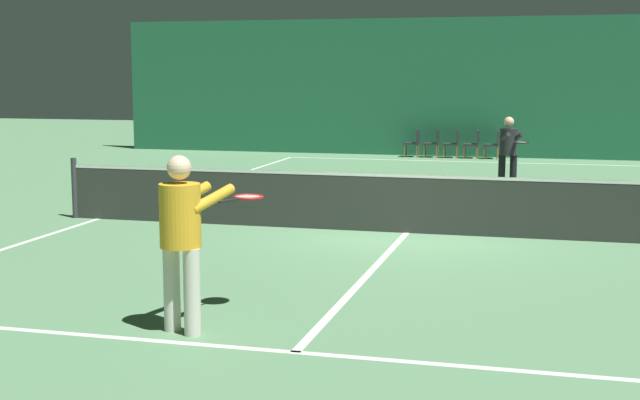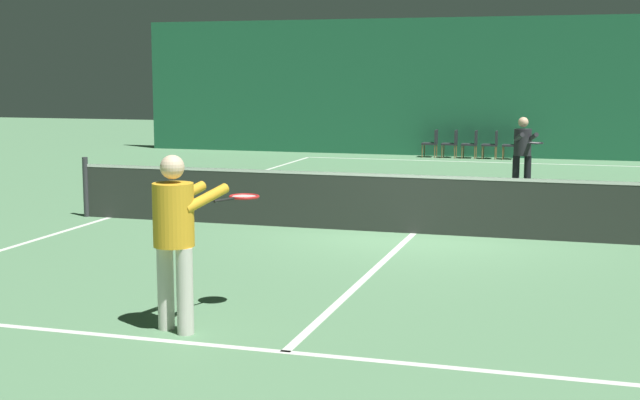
{
  "view_description": "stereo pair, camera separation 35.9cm",
  "coord_description": "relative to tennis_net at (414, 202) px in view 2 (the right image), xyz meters",
  "views": [
    {
      "loc": [
        2.24,
        -14.02,
        2.57
      ],
      "look_at": [
        -0.5,
        -3.58,
        1.02
      ],
      "focal_mm": 50.0,
      "sensor_mm": 36.0,
      "label": 1
    },
    {
      "loc": [
        2.59,
        -13.93,
        2.57
      ],
      "look_at": [
        -0.5,
        -3.58,
        1.02
      ],
      "focal_mm": 50.0,
      "sensor_mm": 36.0,
      "label": 2
    }
  ],
  "objects": [
    {
      "name": "ground_plane",
      "position": [
        0.0,
        0.0,
        -0.51
      ],
      "size": [
        60.0,
        60.0,
        0.0
      ],
      "primitive_type": "plane",
      "color": "#56845B"
    },
    {
      "name": "backdrop_curtain",
      "position": [
        0.0,
        13.52,
        1.6
      ],
      "size": [
        23.0,
        0.12,
        4.22
      ],
      "color": "#1E5B3D",
      "rests_on": "ground"
    },
    {
      "name": "court_line_baseline_far",
      "position": [
        0.0,
        11.9,
        -0.51
      ],
      "size": [
        11.0,
        0.1,
        0.0
      ],
      "color": "silver",
      "rests_on": "ground"
    },
    {
      "name": "court_line_service_far",
      "position": [
        0.0,
        6.4,
        -0.51
      ],
      "size": [
        8.25,
        0.1,
        0.0
      ],
      "color": "silver",
      "rests_on": "ground"
    },
    {
      "name": "court_line_service_near",
      "position": [
        0.0,
        -6.4,
        -0.51
      ],
      "size": [
        8.25,
        0.1,
        0.0
      ],
      "color": "silver",
      "rests_on": "ground"
    },
    {
      "name": "court_line_sideline_left",
      "position": [
        -5.5,
        0.0,
        -0.51
      ],
      "size": [
        0.1,
        23.8,
        0.0
      ],
      "color": "silver",
      "rests_on": "ground"
    },
    {
      "name": "court_line_centre",
      "position": [
        0.0,
        0.0,
        -0.51
      ],
      "size": [
        0.1,
        12.8,
        0.0
      ],
      "color": "silver",
      "rests_on": "ground"
    },
    {
      "name": "tennis_net",
      "position": [
        0.0,
        0.0,
        0.0
      ],
      "size": [
        12.0,
        0.1,
        1.07
      ],
      "color": "#2D332D",
      "rests_on": "ground"
    },
    {
      "name": "player_near",
      "position": [
        -1.24,
        -6.04,
        0.52
      ],
      "size": [
        0.84,
        1.43,
        1.77
      ],
      "rotation": [
        0.0,
        0.0,
        1.2
      ],
      "color": "beige",
      "rests_on": "ground"
    },
    {
      "name": "player_far",
      "position": [
        1.31,
        5.55,
        0.43
      ],
      "size": [
        0.76,
        1.37,
        1.62
      ],
      "rotation": [
        0.0,
        0.0,
        -1.24
      ],
      "color": "black",
      "rests_on": "ground"
    },
    {
      "name": "courtside_chair_0",
      "position": [
        -1.89,
        12.97,
        -0.03
      ],
      "size": [
        0.44,
        0.44,
        0.84
      ],
      "rotation": [
        0.0,
        0.0,
        -1.57
      ],
      "color": "brown",
      "rests_on": "ground"
    },
    {
      "name": "courtside_chair_1",
      "position": [
        -1.29,
        12.97,
        -0.03
      ],
      "size": [
        0.44,
        0.44,
        0.84
      ],
      "rotation": [
        0.0,
        0.0,
        -1.57
      ],
      "color": "brown",
      "rests_on": "ground"
    },
    {
      "name": "courtside_chair_2",
      "position": [
        -0.68,
        12.97,
        -0.03
      ],
      "size": [
        0.44,
        0.44,
        0.84
      ],
      "rotation": [
        0.0,
        0.0,
        -1.57
      ],
      "color": "brown",
      "rests_on": "ground"
    },
    {
      "name": "courtside_chair_3",
      "position": [
        -0.08,
        12.97,
        -0.03
      ],
      "size": [
        0.44,
        0.44,
        0.84
      ],
      "rotation": [
        0.0,
        0.0,
        -1.57
      ],
      "color": "brown",
      "rests_on": "ground"
    },
    {
      "name": "courtside_chair_4",
      "position": [
        0.52,
        12.97,
        -0.03
      ],
      "size": [
        0.44,
        0.44,
        0.84
      ],
      "rotation": [
        0.0,
        0.0,
        -1.57
      ],
      "color": "brown",
      "rests_on": "ground"
    }
  ]
}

